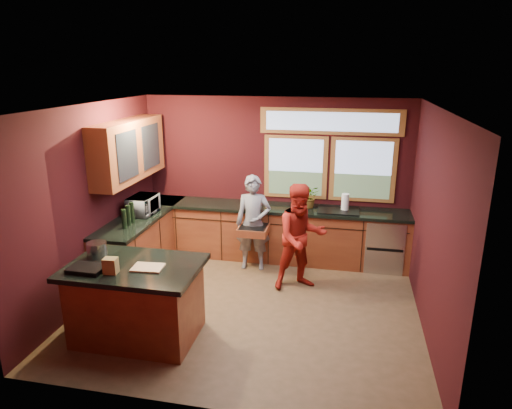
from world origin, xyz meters
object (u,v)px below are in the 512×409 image
(person_grey, at_px, (253,223))
(person_red, at_px, (301,237))
(cutting_board, at_px, (148,268))
(island, at_px, (137,301))
(stock_pot, at_px, (97,249))

(person_grey, relative_size, person_red, 0.97)
(person_red, xyz_separation_m, cutting_board, (-1.58, -1.74, 0.16))
(island, xyz_separation_m, person_grey, (0.96, 2.23, 0.29))
(island, relative_size, stock_pot, 6.46)
(person_red, bearing_deg, person_grey, 121.62)
(person_grey, distance_m, stock_pot, 2.58)
(island, bearing_deg, cutting_board, -14.04)
(island, distance_m, person_grey, 2.44)
(island, height_order, cutting_board, cutting_board)
(island, relative_size, person_red, 0.98)
(person_red, xyz_separation_m, stock_pot, (-2.33, -1.54, 0.24))
(cutting_board, xyz_separation_m, stock_pot, (-0.75, 0.20, 0.08))
(cutting_board, bearing_deg, stock_pot, 165.07)
(island, bearing_deg, person_grey, 66.71)
(cutting_board, distance_m, stock_pot, 0.78)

